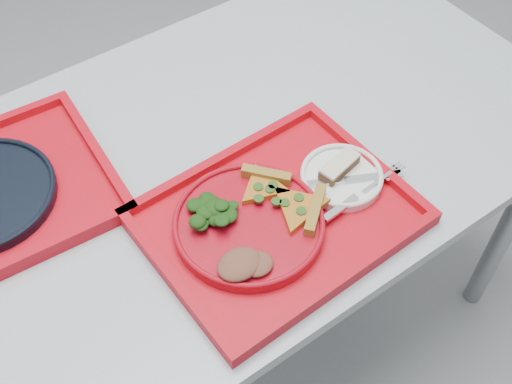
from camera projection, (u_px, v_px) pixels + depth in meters
ground at (208, 346)px, 1.79m from camera, size 10.00×10.00×0.00m
table at (188, 196)px, 1.26m from camera, size 1.60×0.80×0.75m
tray_main at (278, 220)px, 1.13m from camera, size 0.46×0.36×0.01m
dinner_plate at (249, 226)px, 1.10m from camera, size 0.26×0.26×0.02m
side_plate at (341, 178)px, 1.17m from camera, size 0.15×0.15×0.01m
pizza_slice_a at (299, 206)px, 1.11m from camera, size 0.15×0.16×0.02m
pizza_slice_b at (263, 186)px, 1.13m from camera, size 0.14×0.13×0.02m
salad_heap at (213, 207)px, 1.09m from camera, size 0.10×0.09×0.05m
meat_portion at (239, 264)px, 1.03m from camera, size 0.08×0.06×0.02m
dessert_bar at (339, 166)px, 1.17m from camera, size 0.09×0.05×0.02m
knife at (352, 179)px, 1.16m from camera, size 0.17×0.10×0.01m
fork at (362, 193)px, 1.14m from camera, size 0.19×0.04×0.01m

